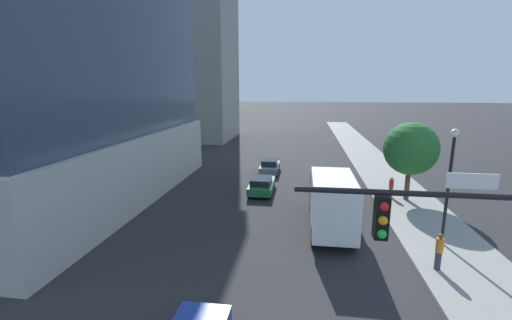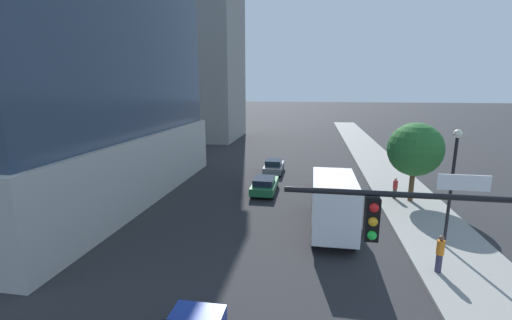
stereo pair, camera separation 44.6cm
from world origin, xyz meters
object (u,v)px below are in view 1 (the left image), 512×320
at_px(car_green, 262,185).
at_px(pedestrian_red_shirt, 391,187).
at_px(box_truck, 331,199).
at_px(pedestrian_orange_shirt, 439,251).
at_px(construction_building, 193,23).
at_px(traffic_light_pole, 475,256).
at_px(street_tree, 411,149).
at_px(street_lamp, 450,171).
at_px(car_gray, 270,166).
at_px(car_silver, 323,182).

height_order(car_green, pedestrian_red_shirt, pedestrian_red_shirt).
xyz_separation_m(box_truck, pedestrian_orange_shirt, (4.63, -4.28, -0.86)).
relative_size(construction_building, traffic_light_pole, 6.58).
xyz_separation_m(street_tree, pedestrian_red_shirt, (-1.05, 0.38, -3.11)).
xyz_separation_m(street_tree, car_green, (-11.19, 0.53, -3.38)).
height_order(street_lamp, box_truck, street_lamp).
xyz_separation_m(traffic_light_pole, pedestrian_orange_shirt, (2.33, 7.58, -3.60)).
bearing_deg(traffic_light_pole, street_tree, 78.02).
xyz_separation_m(car_green, car_gray, (0.00, 6.56, 0.03)).
xyz_separation_m(construction_building, box_truck, (19.78, -35.58, -16.65)).
distance_m(construction_building, street_lamp, 47.21).
height_order(traffic_light_pole, car_green, traffic_light_pole).
bearing_deg(pedestrian_orange_shirt, traffic_light_pole, -107.10).
xyz_separation_m(traffic_light_pole, street_lamp, (3.61, 10.52, -0.44)).
xyz_separation_m(car_green, box_truck, (5.07, -6.68, 1.24)).
distance_m(box_truck, pedestrian_red_shirt, 8.32).
relative_size(street_lamp, pedestrian_orange_shirt, 3.50).
bearing_deg(car_silver, street_tree, -18.31).
bearing_deg(pedestrian_red_shirt, car_silver, 162.07).
relative_size(traffic_light_pole, car_silver, 1.50).
bearing_deg(pedestrian_orange_shirt, street_tree, 81.87).
height_order(box_truck, pedestrian_orange_shirt, box_truck).
bearing_deg(street_tree, traffic_light_pole, -101.98).
bearing_deg(car_silver, pedestrian_red_shirt, -17.93).
relative_size(car_green, car_gray, 1.07).
bearing_deg(pedestrian_orange_shirt, box_truck, 137.25).
distance_m(construction_building, pedestrian_orange_shirt, 49.91).
xyz_separation_m(construction_building, street_lamp, (25.70, -36.91, -14.35)).
relative_size(street_tree, pedestrian_orange_shirt, 3.27).
relative_size(pedestrian_red_shirt, pedestrian_orange_shirt, 0.90).
distance_m(car_silver, box_truck, 8.26).
xyz_separation_m(traffic_light_pole, car_gray, (-7.37, 25.09, -3.95)).
bearing_deg(box_truck, car_silver, 90.00).
height_order(car_silver, pedestrian_red_shirt, pedestrian_red_shirt).
height_order(car_silver, box_truck, box_truck).
relative_size(car_gray, pedestrian_red_shirt, 2.49).
xyz_separation_m(street_lamp, pedestrian_red_shirt, (-0.84, 7.86, -3.27)).
bearing_deg(street_lamp, street_tree, 88.41).
distance_m(construction_building, car_silver, 38.23).
distance_m(car_green, box_truck, 8.48).
distance_m(car_gray, pedestrian_red_shirt, 12.16).
relative_size(construction_building, box_truck, 5.55).
xyz_separation_m(construction_building, car_silver, (19.78, -27.41, -17.87)).
distance_m(car_gray, car_silver, 7.17).
bearing_deg(box_truck, pedestrian_orange_shirt, -42.75).
xyz_separation_m(street_lamp, car_green, (-10.98, 8.01, -3.54)).
bearing_deg(car_gray, traffic_light_pole, -73.63).
xyz_separation_m(car_silver, pedestrian_orange_shirt, (4.63, -12.45, 0.35)).
relative_size(street_tree, car_gray, 1.46).
bearing_deg(box_truck, pedestrian_red_shirt, 52.17).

